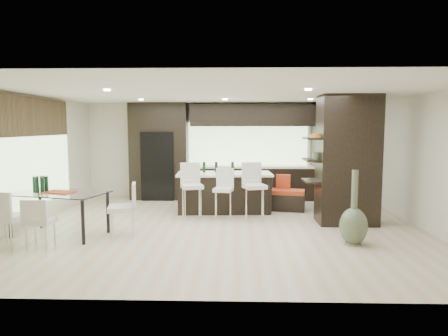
{
  "coord_description": "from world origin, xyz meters",
  "views": [
    {
      "loc": [
        0.25,
        -8.01,
        2.06
      ],
      "look_at": [
        0.0,
        0.6,
        1.15
      ],
      "focal_mm": 32.0,
      "sensor_mm": 36.0,
      "label": 1
    }
  ],
  "objects_px": {
    "stool_right": "(254,197)",
    "chair_near": "(40,225)",
    "stool_left": "(192,197)",
    "dining_table": "(60,214)",
    "chair_far": "(8,221)",
    "floor_vase": "(354,208)",
    "chair_end": "(122,212)",
    "stool_mid": "(223,199)",
    "kitchen_island": "(224,192)",
    "bench": "(278,200)"
  },
  "relations": [
    {
      "from": "stool_right",
      "to": "chair_near",
      "type": "distance_m",
      "value": 4.32
    },
    {
      "from": "stool_left",
      "to": "chair_near",
      "type": "bearing_deg",
      "value": -154.05
    },
    {
      "from": "dining_table",
      "to": "chair_far",
      "type": "distance_m",
      "value": 0.97
    },
    {
      "from": "floor_vase",
      "to": "chair_end",
      "type": "bearing_deg",
      "value": 173.98
    },
    {
      "from": "dining_table",
      "to": "chair_far",
      "type": "height_order",
      "value": "chair_far"
    },
    {
      "from": "stool_mid",
      "to": "stool_right",
      "type": "xyz_separation_m",
      "value": [
        0.69,
        -0.02,
        0.05
      ]
    },
    {
      "from": "chair_near",
      "to": "chair_end",
      "type": "height_order",
      "value": "chair_end"
    },
    {
      "from": "kitchen_island",
      "to": "stool_mid",
      "type": "distance_m",
      "value": 0.78
    },
    {
      "from": "kitchen_island",
      "to": "floor_vase",
      "type": "bearing_deg",
      "value": -52.42
    },
    {
      "from": "chair_far",
      "to": "stool_mid",
      "type": "bearing_deg",
      "value": 39.44
    },
    {
      "from": "floor_vase",
      "to": "chair_far",
      "type": "distance_m",
      "value": 5.9
    },
    {
      "from": "stool_left",
      "to": "stool_right",
      "type": "bearing_deg",
      "value": -17.3
    },
    {
      "from": "floor_vase",
      "to": "chair_end",
      "type": "xyz_separation_m",
      "value": [
        -4.17,
        0.44,
        -0.2
      ]
    },
    {
      "from": "stool_left",
      "to": "bench",
      "type": "height_order",
      "value": "stool_left"
    },
    {
      "from": "stool_left",
      "to": "stool_mid",
      "type": "height_order",
      "value": "stool_left"
    },
    {
      "from": "stool_mid",
      "to": "dining_table",
      "type": "bearing_deg",
      "value": -143.25
    },
    {
      "from": "stool_left",
      "to": "floor_vase",
      "type": "distance_m",
      "value": 3.54
    },
    {
      "from": "kitchen_island",
      "to": "chair_far",
      "type": "bearing_deg",
      "value": -142.99
    },
    {
      "from": "bench",
      "to": "dining_table",
      "type": "bearing_deg",
      "value": -139.15
    },
    {
      "from": "floor_vase",
      "to": "bench",
      "type": "bearing_deg",
      "value": 109.14
    },
    {
      "from": "dining_table",
      "to": "chair_near",
      "type": "height_order",
      "value": "dining_table"
    },
    {
      "from": "kitchen_island",
      "to": "floor_vase",
      "type": "height_order",
      "value": "floor_vase"
    },
    {
      "from": "stool_left",
      "to": "floor_vase",
      "type": "xyz_separation_m",
      "value": [
        3.01,
        -1.86,
        0.15
      ]
    },
    {
      "from": "stool_mid",
      "to": "chair_far",
      "type": "relative_size",
      "value": 0.99
    },
    {
      "from": "bench",
      "to": "chair_end",
      "type": "bearing_deg",
      "value": -130.84
    },
    {
      "from": "chair_end",
      "to": "chair_near",
      "type": "bearing_deg",
      "value": 110.85
    },
    {
      "from": "kitchen_island",
      "to": "stool_mid",
      "type": "xyz_separation_m",
      "value": [
        0.0,
        -0.78,
        -0.02
      ]
    },
    {
      "from": "stool_left",
      "to": "dining_table",
      "type": "distance_m",
      "value": 2.74
    },
    {
      "from": "stool_mid",
      "to": "stool_left",
      "type": "bearing_deg",
      "value": -166.89
    },
    {
      "from": "kitchen_island",
      "to": "dining_table",
      "type": "xyz_separation_m",
      "value": [
        -3.03,
        -2.23,
        -0.06
      ]
    },
    {
      "from": "chair_end",
      "to": "stool_right",
      "type": "bearing_deg",
      "value": -73.2
    },
    {
      "from": "stool_left",
      "to": "chair_near",
      "type": "distance_m",
      "value": 3.21
    },
    {
      "from": "stool_left",
      "to": "stool_mid",
      "type": "xyz_separation_m",
      "value": [
        0.69,
        0.02,
        -0.05
      ]
    },
    {
      "from": "stool_left",
      "to": "bench",
      "type": "distance_m",
      "value": 2.27
    },
    {
      "from": "dining_table",
      "to": "chair_end",
      "type": "height_order",
      "value": "chair_end"
    },
    {
      "from": "stool_left",
      "to": "floor_vase",
      "type": "relative_size",
      "value": 0.77
    },
    {
      "from": "bench",
      "to": "floor_vase",
      "type": "bearing_deg",
      "value": -59.52
    },
    {
      "from": "dining_table",
      "to": "stool_right",
      "type": "bearing_deg",
      "value": 34.44
    },
    {
      "from": "stool_right",
      "to": "bench",
      "type": "relative_size",
      "value": 0.77
    },
    {
      "from": "stool_right",
      "to": "dining_table",
      "type": "xyz_separation_m",
      "value": [
        -3.72,
        -1.42,
        -0.1
      ]
    },
    {
      "from": "stool_right",
      "to": "bench",
      "type": "height_order",
      "value": "stool_right"
    },
    {
      "from": "chair_near",
      "to": "floor_vase",
      "type": "bearing_deg",
      "value": 2.19
    },
    {
      "from": "kitchen_island",
      "to": "stool_left",
      "type": "xyz_separation_m",
      "value": [
        -0.69,
        -0.81,
        0.03
      ]
    },
    {
      "from": "stool_right",
      "to": "bench",
      "type": "bearing_deg",
      "value": 41.48
    },
    {
      "from": "chair_end",
      "to": "chair_far",
      "type": "bearing_deg",
      "value": 102.85
    },
    {
      "from": "stool_mid",
      "to": "chair_end",
      "type": "distance_m",
      "value": 2.35
    },
    {
      "from": "dining_table",
      "to": "kitchen_island",
      "type": "bearing_deg",
      "value": 49.87
    },
    {
      "from": "kitchen_island",
      "to": "stool_left",
      "type": "bearing_deg",
      "value": -134.04
    },
    {
      "from": "stool_mid",
      "to": "stool_right",
      "type": "relative_size",
      "value": 0.89
    },
    {
      "from": "floor_vase",
      "to": "chair_near",
      "type": "height_order",
      "value": "floor_vase"
    }
  ]
}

